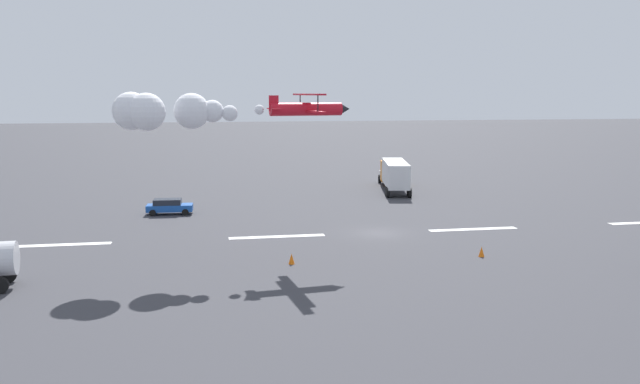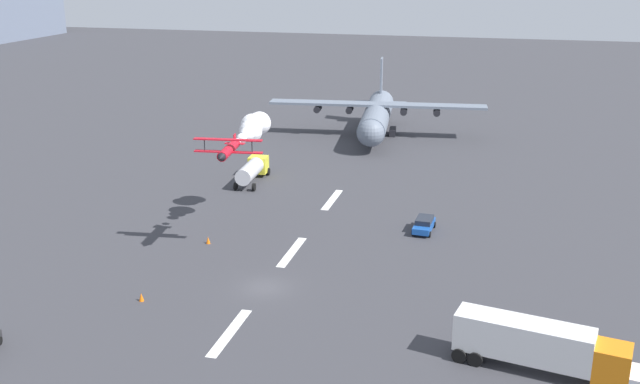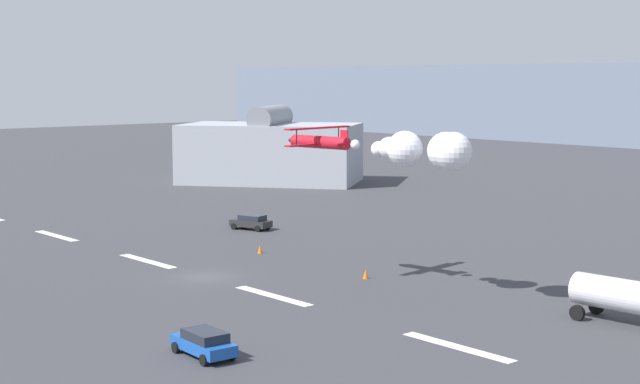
# 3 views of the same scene
# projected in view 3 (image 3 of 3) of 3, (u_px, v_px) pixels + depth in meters

# --- Properties ---
(ground_plane) EXTENTS (440.00, 440.00, 0.00)m
(ground_plane) POSITION_uv_depth(u_px,v_px,m) (205.00, 277.00, 75.02)
(ground_plane) COLOR #38383D
(ground_plane) RESTS_ON ground
(runway_stripe_1) EXTENTS (8.00, 0.90, 0.01)m
(runway_stripe_1) POSITION_uv_depth(u_px,v_px,m) (56.00, 236.00, 94.45)
(runway_stripe_1) COLOR white
(runway_stripe_1) RESTS_ON ground
(runway_stripe_2) EXTENTS (8.00, 0.90, 0.01)m
(runway_stripe_2) POSITION_uv_depth(u_px,v_px,m) (148.00, 261.00, 81.49)
(runway_stripe_2) COLOR white
(runway_stripe_2) RESTS_ON ground
(runway_stripe_3) EXTENTS (8.00, 0.90, 0.01)m
(runway_stripe_3) POSITION_uv_depth(u_px,v_px,m) (273.00, 296.00, 68.54)
(runway_stripe_3) COLOR white
(runway_stripe_3) RESTS_ON ground
(runway_stripe_4) EXTENTS (8.00, 0.90, 0.01)m
(runway_stripe_4) POSITION_uv_depth(u_px,v_px,m) (457.00, 347.00, 55.58)
(runway_stripe_4) COLOR white
(runway_stripe_4) RESTS_ON ground
(stunt_biplane_red) EXTENTS (16.91, 6.72, 2.63)m
(stunt_biplane_red) POSITION_uv_depth(u_px,v_px,m) (417.00, 149.00, 66.00)
(stunt_biplane_red) COLOR red
(fuel_tanker_truck) EXTENTS (8.65, 3.23, 2.90)m
(fuel_tanker_truck) POSITION_uv_depth(u_px,v_px,m) (640.00, 300.00, 59.76)
(fuel_tanker_truck) COLOR yellow
(fuel_tanker_truck) RESTS_ON ground
(followme_car_yellow) EXTENTS (4.53, 2.24, 1.52)m
(followme_car_yellow) POSITION_uv_depth(u_px,v_px,m) (204.00, 342.00, 53.57)
(followme_car_yellow) COLOR #194CA5
(followme_car_yellow) RESTS_ON ground
(airport_staff_sedan) EXTENTS (4.58, 3.03, 1.52)m
(airport_staff_sedan) POSITION_uv_depth(u_px,v_px,m) (251.00, 222.00, 98.27)
(airport_staff_sedan) COLOR #262628
(airport_staff_sedan) RESTS_ON ground
(hangar_building) EXTENTS (28.78, 26.61, 11.35)m
(hangar_building) POSITION_uv_depth(u_px,v_px,m) (271.00, 151.00, 142.06)
(hangar_building) COLOR #9EA3AD
(hangar_building) RESTS_ON ground
(traffic_cone_near) EXTENTS (0.44, 0.44, 0.75)m
(traffic_cone_near) POSITION_uv_depth(u_px,v_px,m) (260.00, 249.00, 85.08)
(traffic_cone_near) COLOR orange
(traffic_cone_near) RESTS_ON ground
(traffic_cone_far) EXTENTS (0.44, 0.44, 0.75)m
(traffic_cone_far) POSITION_uv_depth(u_px,v_px,m) (366.00, 274.00, 74.39)
(traffic_cone_far) COLOR orange
(traffic_cone_far) RESTS_ON ground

